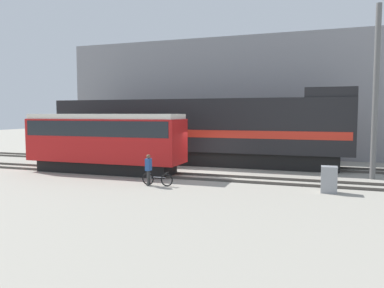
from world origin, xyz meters
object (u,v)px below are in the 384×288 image
(signal_box, at_px, (329,179))
(utility_pole_left, at_px, (376,93))
(streetcar, at_px, (105,139))
(bicycle, at_px, (157,179))
(person, at_px, (148,167))
(freight_locomotive, at_px, (196,130))

(signal_box, bearing_deg, utility_pole_left, 62.62)
(streetcar, relative_size, utility_pole_left, 1.04)
(bicycle, distance_m, signal_box, 8.10)
(bicycle, height_order, signal_box, signal_box)
(person, relative_size, utility_pole_left, 0.17)
(person, bearing_deg, bicycle, 20.60)
(utility_pole_left, bearing_deg, bicycle, -151.68)
(person, distance_m, signal_box, 8.53)
(streetcar, height_order, bicycle, streetcar)
(streetcar, bearing_deg, freight_locomotive, 53.91)
(freight_locomotive, bearing_deg, signal_box, -39.63)
(freight_locomotive, distance_m, bicycle, 8.61)
(person, xyz_separation_m, utility_pole_left, (10.78, 5.74, 3.76))
(utility_pole_left, relative_size, signal_box, 7.84)
(person, height_order, signal_box, person)
(bicycle, bearing_deg, streetcar, 148.87)
(bicycle, distance_m, person, 0.76)
(bicycle, relative_size, signal_box, 1.38)
(signal_box, bearing_deg, bicycle, -172.45)
(streetcar, bearing_deg, bicycle, -31.13)
(freight_locomotive, xyz_separation_m, person, (0.33, -8.48, -1.46))
(streetcar, distance_m, signal_box, 12.96)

